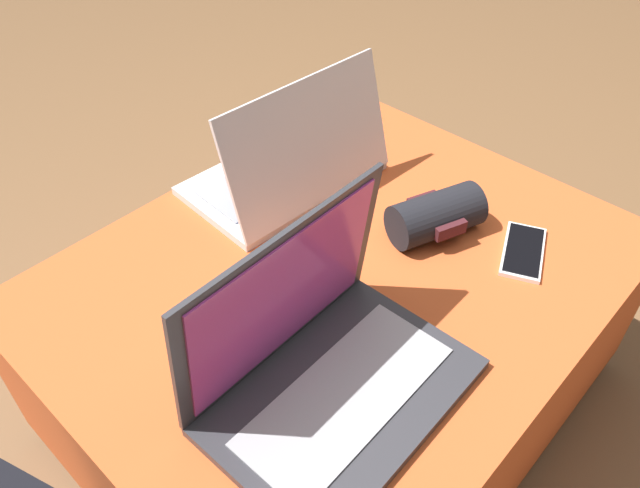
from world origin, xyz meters
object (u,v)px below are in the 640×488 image
(wrist_brace, at_px, (436,215))
(cell_phone, at_px, (523,251))
(laptop_near, at_px, (323,362))
(laptop_far, at_px, (291,166))

(wrist_brace, bearing_deg, cell_phone, -66.99)
(cell_phone, xyz_separation_m, wrist_brace, (-0.06, 0.15, 0.04))
(cell_phone, bearing_deg, laptop_near, -122.81)
(laptop_far, distance_m, cell_phone, 0.45)
(laptop_far, relative_size, cell_phone, 2.43)
(laptop_far, height_order, cell_phone, laptop_far)
(cell_phone, bearing_deg, laptop_far, 174.35)
(wrist_brace, bearing_deg, laptop_near, -168.54)
(laptop_far, bearing_deg, laptop_near, 53.57)
(laptop_near, bearing_deg, laptop_far, 49.04)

